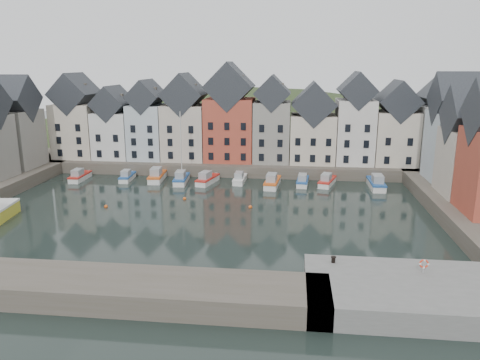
% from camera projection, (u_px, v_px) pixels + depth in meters
% --- Properties ---
extents(ground, '(260.00, 260.00, 0.00)m').
position_uv_depth(ground, '(201.00, 218.00, 60.56)').
color(ground, black).
rests_on(ground, ground).
extents(far_quay, '(90.00, 16.00, 2.00)m').
position_uv_depth(far_quay, '(231.00, 163.00, 89.22)').
color(far_quay, '#4D473B').
rests_on(far_quay, ground).
extents(near_quay, '(18.00, 10.00, 2.00)m').
position_uv_depth(near_quay, '(415.00, 294.00, 38.62)').
color(near_quay, '#60605E').
rests_on(near_quay, ground).
extents(near_wall, '(50.00, 6.00, 2.00)m').
position_uv_depth(near_wall, '(37.00, 285.00, 40.22)').
color(near_wall, '#4D473B').
rests_on(near_wall, ground).
extents(hillside, '(153.60, 70.40, 64.00)m').
position_uv_depth(hillside, '(245.00, 215.00, 118.90)').
color(hillside, '#29351A').
rests_on(hillside, ground).
extents(far_terrace, '(72.37, 8.16, 17.78)m').
position_uv_depth(far_terrace, '(247.00, 123.00, 85.02)').
color(far_terrace, beige).
rests_on(far_terrace, far_quay).
extents(right_terrace, '(8.30, 24.25, 16.36)m').
position_uv_depth(right_terrace, '(477.00, 145.00, 62.19)').
color(right_terrace, '#B5C1C8').
rests_on(right_terrace, right_quay).
extents(mooring_buoys, '(20.50, 5.50, 0.50)m').
position_uv_depth(mooring_buoys, '(180.00, 204.00, 66.10)').
color(mooring_buoys, '#D55419').
rests_on(mooring_buoys, ground).
extents(boat_a, '(1.94, 5.97, 2.28)m').
position_uv_depth(boat_a, '(80.00, 176.00, 79.95)').
color(boat_a, silver).
rests_on(boat_a, ground).
extents(boat_b, '(2.11, 5.57, 2.09)m').
position_uv_depth(boat_b, '(127.00, 177.00, 79.94)').
color(boat_b, silver).
rests_on(boat_b, ground).
extents(boat_c, '(2.68, 7.03, 2.64)m').
position_uv_depth(boat_c, '(157.00, 176.00, 79.69)').
color(boat_c, silver).
rests_on(boat_c, ground).
extents(boat_d, '(2.43, 6.44, 12.06)m').
position_uv_depth(boat_d, '(181.00, 178.00, 78.05)').
color(boat_d, silver).
rests_on(boat_d, ground).
extents(boat_e, '(3.29, 6.45, 2.37)m').
position_uv_depth(boat_e, '(207.00, 179.00, 77.76)').
color(boat_e, silver).
rests_on(boat_e, ground).
extents(boat_f, '(1.97, 5.63, 2.14)m').
position_uv_depth(boat_f, '(240.00, 179.00, 78.33)').
color(boat_f, silver).
rests_on(boat_f, ground).
extents(boat_g, '(2.63, 6.79, 2.55)m').
position_uv_depth(boat_g, '(272.00, 182.00, 75.71)').
color(boat_g, silver).
rests_on(boat_g, ground).
extents(boat_h, '(2.20, 5.78, 2.17)m').
position_uv_depth(boat_h, '(303.00, 181.00, 76.81)').
color(boat_h, silver).
rests_on(boat_h, ground).
extents(boat_i, '(3.45, 6.29, 2.31)m').
position_uv_depth(boat_i, '(327.00, 181.00, 76.66)').
color(boat_i, silver).
rests_on(boat_i, ground).
extents(boat_j, '(2.17, 6.87, 2.63)m').
position_uv_depth(boat_j, '(376.00, 184.00, 74.76)').
color(boat_j, silver).
rests_on(boat_j, ground).
extents(mooring_bollard, '(0.48, 0.48, 0.56)m').
position_uv_depth(mooring_bollard, '(333.00, 259.00, 42.24)').
color(mooring_bollard, black).
rests_on(mooring_bollard, near_quay).
extents(life_ring_post, '(0.80, 0.17, 1.30)m').
position_uv_depth(life_ring_post, '(424.00, 264.00, 39.90)').
color(life_ring_post, gray).
rests_on(life_ring_post, near_quay).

